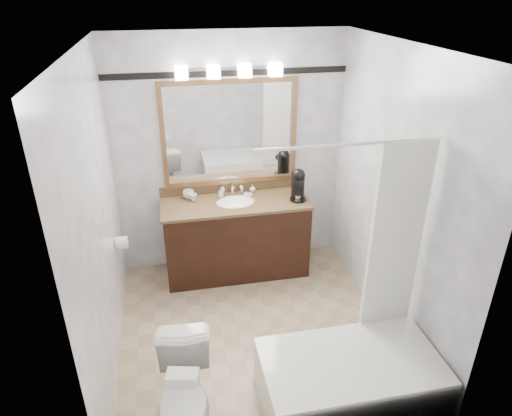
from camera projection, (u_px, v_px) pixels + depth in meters
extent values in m
cube|color=tan|center=(255.00, 332.00, 4.20)|extent=(2.40, 2.60, 0.01)
cube|color=white|center=(254.00, 46.00, 3.08)|extent=(2.40, 2.60, 0.01)
cube|color=white|center=(230.00, 156.00, 4.79)|extent=(2.40, 0.01, 2.50)
cube|color=white|center=(301.00, 317.00, 2.50)|extent=(2.40, 0.01, 2.50)
cube|color=white|center=(98.00, 225.00, 3.43)|extent=(0.01, 2.60, 2.50)
cube|color=white|center=(394.00, 198.00, 3.86)|extent=(0.01, 2.60, 2.50)
cube|color=black|center=(236.00, 239.00, 4.91)|extent=(1.50, 0.55, 0.82)
cube|color=olive|center=(235.00, 203.00, 4.72)|extent=(1.53, 0.58, 0.03)
cube|color=olive|center=(231.00, 187.00, 4.92)|extent=(1.53, 0.03, 0.10)
ellipsoid|color=white|center=(235.00, 204.00, 4.72)|extent=(0.44, 0.34, 0.14)
cube|color=#976944|center=(229.00, 81.00, 4.42)|extent=(1.40, 0.04, 0.05)
cube|color=#976944|center=(231.00, 181.00, 4.89)|extent=(1.40, 0.04, 0.05)
cube|color=#976944|center=(163.00, 138.00, 4.53)|extent=(0.05, 0.04, 1.00)
cube|color=#976944|center=(294.00, 130.00, 4.77)|extent=(0.05, 0.04, 1.00)
cube|color=white|center=(230.00, 133.00, 4.66)|extent=(1.30, 0.01, 1.00)
cube|color=silver|center=(228.00, 68.00, 4.35)|extent=(0.90, 0.05, 0.03)
cube|color=white|center=(181.00, 73.00, 4.24)|extent=(0.12, 0.12, 0.12)
cube|color=white|center=(213.00, 72.00, 4.29)|extent=(0.12, 0.12, 0.12)
cube|color=white|center=(245.00, 71.00, 4.34)|extent=(0.12, 0.12, 0.12)
cube|color=white|center=(275.00, 70.00, 4.40)|extent=(0.12, 0.12, 0.12)
cube|color=black|center=(228.00, 73.00, 4.40)|extent=(2.40, 0.01, 0.06)
cube|color=white|center=(349.00, 382.00, 3.39)|extent=(1.30, 0.72, 0.45)
cylinder|color=silver|center=(351.00, 144.00, 2.95)|extent=(1.30, 0.02, 0.02)
cube|color=white|center=(395.00, 242.00, 3.36)|extent=(0.40, 0.04, 1.55)
cylinder|color=white|center=(122.00, 243.00, 4.27)|extent=(0.11, 0.12, 0.12)
imported|color=white|center=(185.00, 397.00, 3.12)|extent=(0.44, 0.71, 0.70)
cube|color=white|center=(183.00, 378.00, 2.77)|extent=(0.21, 0.15, 0.08)
cylinder|color=black|center=(298.00, 199.00, 4.74)|extent=(0.17, 0.17, 0.02)
cylinder|color=black|center=(298.00, 186.00, 4.74)|extent=(0.14, 0.14, 0.24)
sphere|color=black|center=(298.00, 176.00, 4.69)|extent=(0.15, 0.15, 0.15)
cube|color=black|center=(299.00, 182.00, 4.64)|extent=(0.11, 0.11, 0.05)
cylinder|color=silver|center=(298.00, 198.00, 4.72)|extent=(0.06, 0.06, 0.06)
imported|color=white|center=(188.00, 194.00, 4.77)|extent=(0.13, 0.13, 0.09)
imported|color=white|center=(193.00, 197.00, 4.72)|extent=(0.10, 0.10, 0.07)
imported|color=white|center=(221.00, 193.00, 4.81)|extent=(0.05, 0.05, 0.09)
imported|color=white|center=(252.00, 189.00, 4.91)|extent=(0.07, 0.07, 0.08)
cube|color=beige|center=(248.00, 195.00, 4.84)|extent=(0.09, 0.07, 0.03)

